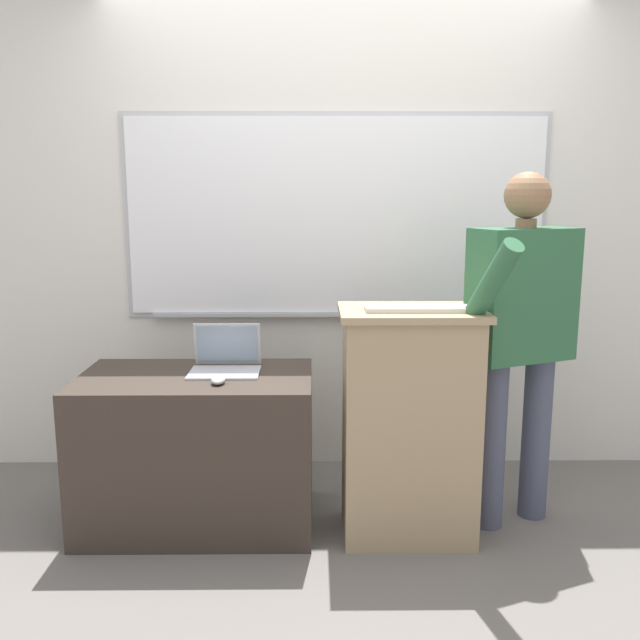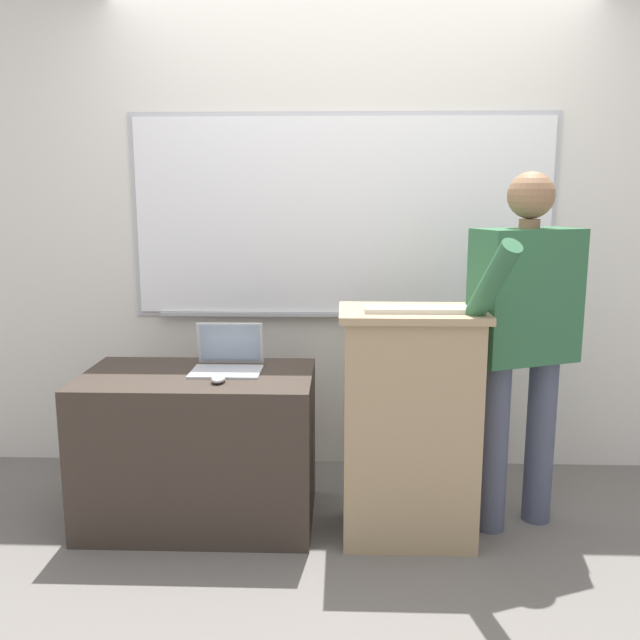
% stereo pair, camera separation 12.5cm
% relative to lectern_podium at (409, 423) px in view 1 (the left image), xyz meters
% --- Properties ---
extents(ground_plane, '(30.00, 30.00, 0.00)m').
position_rel_lectern_podium_xyz_m(ground_plane, '(-0.25, -0.30, -0.52)').
color(ground_plane, slate).
extents(back_wall, '(6.40, 0.17, 2.65)m').
position_rel_lectern_podium_xyz_m(back_wall, '(-0.25, 0.88, 0.81)').
color(back_wall, silver).
rests_on(back_wall, ground_plane).
extents(lectern_podium, '(0.62, 0.42, 1.03)m').
position_rel_lectern_podium_xyz_m(lectern_podium, '(0.00, 0.00, 0.00)').
color(lectern_podium, tan).
rests_on(lectern_podium, ground_plane).
extents(side_desk, '(1.05, 0.62, 0.71)m').
position_rel_lectern_podium_xyz_m(side_desk, '(-0.96, 0.12, -0.16)').
color(side_desk, '#382D26').
rests_on(side_desk, ground_plane).
extents(person_presenter, '(0.63, 0.66, 1.61)m').
position_rel_lectern_podium_xyz_m(person_presenter, '(0.50, 0.10, 0.42)').
color(person_presenter, '#474C60').
rests_on(person_presenter, ground_plane).
extents(laptop, '(0.32, 0.27, 0.21)m').
position_rel_lectern_podium_xyz_m(laptop, '(-0.83, 0.21, 0.25)').
color(laptop, '#B7BABF').
rests_on(laptop, side_desk).
extents(wireless_keyboard, '(0.45, 0.13, 0.02)m').
position_rel_lectern_podium_xyz_m(wireless_keyboard, '(0.02, -0.05, 0.52)').
color(wireless_keyboard, beige).
rests_on(wireless_keyboard, lectern_podium).
extents(computer_mouse_by_laptop, '(0.06, 0.10, 0.03)m').
position_rel_lectern_podium_xyz_m(computer_mouse_by_laptop, '(-0.83, -0.02, 0.21)').
color(computer_mouse_by_laptop, '#BCBCC1').
rests_on(computer_mouse_by_laptop, side_desk).
extents(computer_mouse_by_keyboard, '(0.06, 0.10, 0.03)m').
position_rel_lectern_podium_xyz_m(computer_mouse_by_keyboard, '(0.26, -0.03, 0.53)').
color(computer_mouse_by_keyboard, silver).
rests_on(computer_mouse_by_keyboard, lectern_podium).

